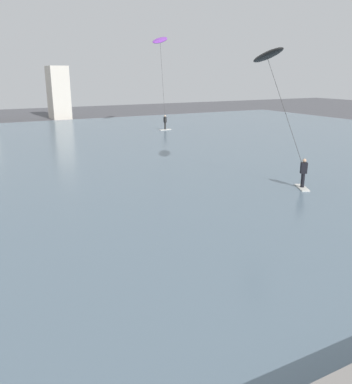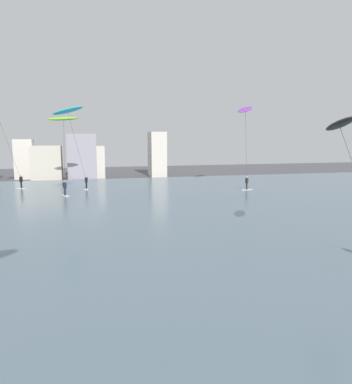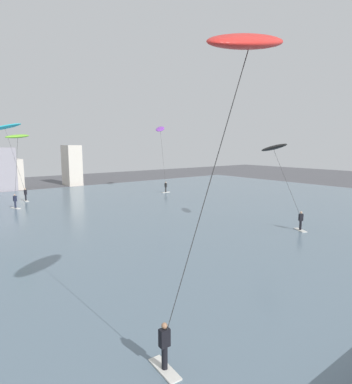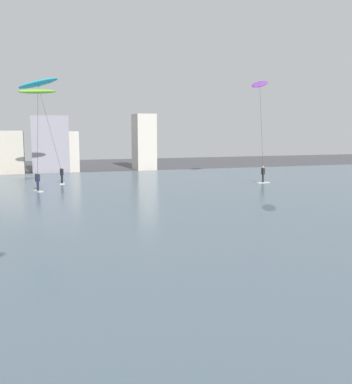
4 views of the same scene
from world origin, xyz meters
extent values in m
cube|color=slate|center=(0.00, 30.64, 0.05)|extent=(84.00, 52.00, 0.10)
cube|color=beige|center=(7.12, 59.38, 3.61)|extent=(2.51, 3.83, 7.23)
cube|color=silver|center=(10.26, 15.77, 0.13)|extent=(1.04, 1.44, 0.06)
cylinder|color=black|center=(10.26, 15.77, 0.55)|extent=(0.20, 0.20, 0.78)
cube|color=black|center=(10.26, 15.77, 1.24)|extent=(0.40, 0.35, 0.60)
sphere|color=tan|center=(10.26, 15.77, 1.65)|extent=(0.20, 0.20, 0.20)
cylinder|color=#333333|center=(9.72, 16.89, 4.07)|extent=(1.12, 2.28, 5.77)
ellipsoid|color=black|center=(9.17, 18.02, 7.10)|extent=(2.10, 3.48, 1.10)
cube|color=silver|center=(14.50, 40.76, 0.13)|extent=(1.43, 0.55, 0.06)
cylinder|color=black|center=(14.50, 40.76, 0.55)|extent=(0.20, 0.20, 0.78)
cube|color=black|center=(14.50, 40.76, 1.24)|extent=(0.25, 0.36, 0.60)
sphere|color=beige|center=(14.50, 40.76, 1.65)|extent=(0.20, 0.20, 0.20)
cylinder|color=#333333|center=(14.73, 41.76, 5.38)|extent=(0.50, 2.03, 8.39)
ellipsoid|color=purple|center=(14.96, 42.77, 9.72)|extent=(3.54, 3.56, 1.29)
camera|label=1|loc=(-5.98, 0.35, 6.14)|focal=37.62mm
camera|label=2|loc=(-4.01, 1.13, 6.42)|focal=33.71mm
camera|label=3|loc=(-14.94, 0.99, 7.38)|focal=30.71mm
camera|label=4|loc=(-6.61, 2.74, 5.35)|focal=41.18mm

